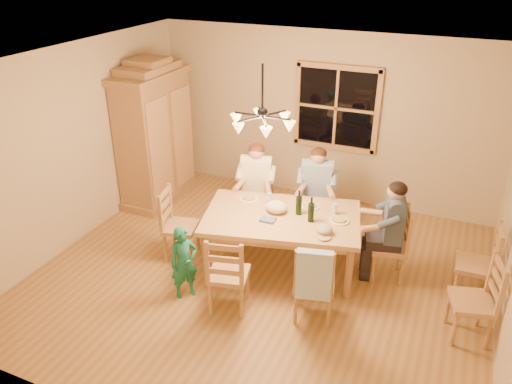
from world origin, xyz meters
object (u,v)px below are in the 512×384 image
at_px(adult_slate_man, 392,219).
at_px(wine_bottle_a, 299,202).
at_px(chair_far_left, 256,210).
at_px(adult_plaid_man, 317,181).
at_px(chair_end_left, 181,237).
at_px(child, 184,263).
at_px(armoire, 155,137).
at_px(chair_near_left, 229,285).
at_px(chair_end_right, 387,256).
at_px(chandelier, 262,121).
at_px(adult_woman, 256,177).
at_px(wine_bottle_b, 311,209).
at_px(chair_spare_back, 472,275).
at_px(chair_near_right, 313,294).
at_px(chair_spare_front, 469,313).
at_px(chair_far_right, 315,215).
at_px(dining_table, 282,222).

height_order(adult_slate_man, wine_bottle_a, adult_slate_man).
relative_size(chair_far_left, adult_plaid_man, 1.13).
bearing_deg(chair_end_left, child, 20.42).
relative_size(armoire, adult_plaid_man, 2.63).
bearing_deg(child, wine_bottle_a, -2.48).
height_order(chair_near_left, chair_end_right, same).
height_order(chandelier, chair_far_left, chandelier).
xyz_separation_m(chair_far_left, adult_plaid_man, (0.84, 0.20, 0.54)).
relative_size(chair_end_right, adult_woman, 1.13).
bearing_deg(chandelier, armoire, 150.42).
bearing_deg(wine_bottle_b, child, -139.65).
relative_size(chair_far_left, wine_bottle_b, 3.00).
height_order(chair_end_right, chair_spare_back, same).
distance_m(chair_near_right, chair_end_left, 2.05).
xyz_separation_m(chair_spare_front, chair_spare_back, (0.00, 0.74, 0.00)).
bearing_deg(child, adult_woman, 34.39).
bearing_deg(adult_woman, chair_near_left, 90.00).
distance_m(chandelier, chair_near_left, 1.91).
distance_m(chair_far_right, adult_woman, 1.02).
xyz_separation_m(dining_table, chair_near_left, (-0.26, -1.00, -0.36)).
xyz_separation_m(chair_far_left, chair_near_right, (1.37, -1.55, 0.00)).
bearing_deg(armoire, chair_spare_front, -17.12).
height_order(armoire, wine_bottle_b, armoire).
height_order(armoire, chair_far_left, armoire).
bearing_deg(dining_table, adult_woman, 131.43).
relative_size(chair_far_left, adult_woman, 1.13).
distance_m(chair_far_left, chair_near_left, 1.83).
relative_size(chair_near_left, chair_end_right, 1.00).
relative_size(adult_slate_man, wine_bottle_a, 2.65).
xyz_separation_m(child, chair_spare_back, (3.14, 1.33, -0.16)).
distance_m(armoire, wine_bottle_a, 2.91).
distance_m(wine_bottle_b, chair_spare_back, 2.05).
height_order(chandelier, chair_end_right, chandelier).
bearing_deg(chair_spare_back, adult_slate_man, 87.16).
distance_m(chair_end_right, adult_plaid_man, 1.44).
relative_size(adult_woman, wine_bottle_b, 2.65).
bearing_deg(chair_spare_back, chair_near_right, 121.25).
height_order(chandelier, adult_plaid_man, chandelier).
height_order(chair_end_left, adult_slate_man, adult_slate_man).
bearing_deg(chair_far_left, chair_spare_front, 144.57).
height_order(chandelier, wine_bottle_b, chandelier).
bearing_deg(chair_near_left, wine_bottle_a, 55.34).
height_order(adult_woman, child, adult_woman).
bearing_deg(chair_near_right, chair_far_left, 117.90).
xyz_separation_m(chair_far_right, chair_spare_back, (2.15, -0.66, 0.00)).
bearing_deg(adult_plaid_man, chandelier, 63.18).
distance_m(chair_far_right, chair_spare_back, 2.25).
bearing_deg(chair_near_right, chair_spare_front, -1.26).
height_order(chair_near_right, wine_bottle_b, wine_bottle_b).
bearing_deg(chair_end_right, chair_near_left, 116.57).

